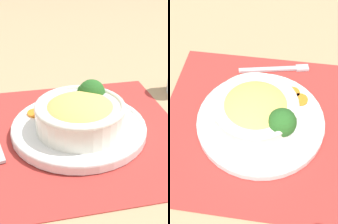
# 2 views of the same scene
# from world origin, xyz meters

# --- Properties ---
(ground_plane) EXTENTS (4.00, 4.00, 0.00)m
(ground_plane) POSITION_xyz_m (0.00, 0.00, 0.00)
(ground_plane) COLOR tan
(placemat) EXTENTS (0.47, 0.48, 0.00)m
(placemat) POSITION_xyz_m (0.00, 0.00, 0.00)
(placemat) COLOR #B2332D
(placemat) RESTS_ON ground_plane
(plate) EXTENTS (0.29, 0.29, 0.02)m
(plate) POSITION_xyz_m (0.00, 0.00, 0.02)
(plate) COLOR white
(plate) RESTS_ON placemat
(bowl) EXTENTS (0.19, 0.19, 0.07)m
(bowl) POSITION_xyz_m (-0.00, -0.01, 0.05)
(bowl) COLOR silver
(bowl) RESTS_ON plate
(broccoli_floret) EXTENTS (0.06, 0.06, 0.08)m
(broccoli_floret) POSITION_xyz_m (0.04, 0.05, 0.07)
(broccoli_floret) COLOR #759E51
(broccoli_floret) RESTS_ON plate
(carrot_slice_near) EXTENTS (0.04, 0.04, 0.01)m
(carrot_slice_near) POSITION_xyz_m (-0.06, 0.09, 0.02)
(carrot_slice_near) COLOR orange
(carrot_slice_near) RESTS_ON plate
(carrot_slice_middle) EXTENTS (0.04, 0.04, 0.01)m
(carrot_slice_middle) POSITION_xyz_m (-0.08, 0.07, 0.02)
(carrot_slice_middle) COLOR orange
(carrot_slice_middle) RESTS_ON plate
(fork) EXTENTS (0.04, 0.18, 0.01)m
(fork) POSITION_xyz_m (-0.18, 0.04, 0.01)
(fork) COLOR #B7B7BC
(fork) RESTS_ON placemat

